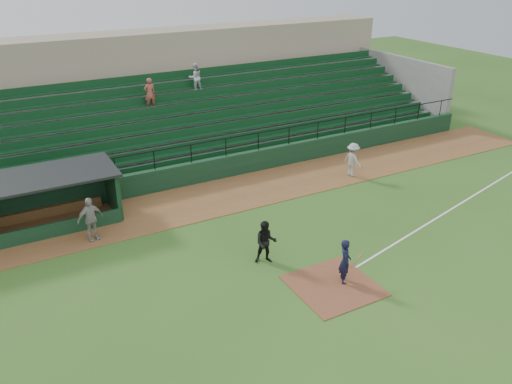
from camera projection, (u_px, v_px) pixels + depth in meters
ground at (318, 273)px, 20.07m from camera, size 90.00×90.00×0.00m
warning_track at (228, 195)px, 26.43m from camera, size 40.00×4.00×0.03m
home_plate_dirt at (334, 286)px, 19.27m from camera, size 3.00×3.00×0.03m
foul_line at (443, 214)px, 24.51m from camera, size 17.49×4.44×0.01m
stadium_structure at (167, 110)px, 32.18m from camera, size 38.00×13.08×6.40m
dugout at (12, 200)px, 22.86m from camera, size 8.90×3.20×2.42m
batter_at_plate at (345, 261)px, 19.15m from camera, size 1.14×0.78×1.79m
umpire at (266, 242)px, 20.40m from camera, size 1.08×0.99×1.80m
runner at (353, 160)px, 28.26m from camera, size 0.83×1.28×1.88m
dugout_player_a at (90, 219)px, 21.92m from camera, size 1.23×0.74×1.96m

